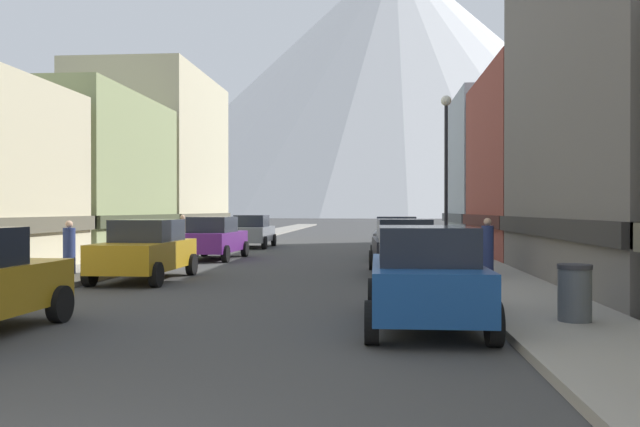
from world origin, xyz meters
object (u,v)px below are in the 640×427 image
Objects in this scene: car_left_1 at (146,250)px; car_right_0 at (425,276)px; streetlamp_right at (446,154)px; pedestrian_2 at (487,248)px; car_left_2 at (214,238)px; car_left_3 at (252,231)px; pedestrian_1 at (182,234)px; trash_bin_right at (575,293)px; pedestrian_0 at (69,249)px; car_right_2 at (396,238)px; car_right_1 at (403,247)px.

car_left_1 is 10.46m from car_right_0.
car_right_0 is 11.88m from streetlamp_right.
car_right_0 is at bearing -106.43° from pedestrian_2.
pedestrian_2 is at bearing -35.36° from car_left_2.
car_right_0 is (7.60, -24.12, 0.00)m from car_left_3.
car_right_0 is 2.62× the size of pedestrian_1.
trash_bin_right is 14.66m from pedestrian_0.
pedestrian_2 is (10.05, -15.81, 0.02)m from car_left_3.
trash_bin_right is 0.58× the size of pedestrian_2.
pedestrian_0 is at bearing -98.36° from car_left_3.
pedestrian_1 reaches higher than car_right_0.
car_right_2 is at bearing 41.29° from pedestrian_0.
car_left_2 is at bearing 72.97° from pedestrian_0.
streetlamp_right is (1.55, 2.00, 3.09)m from car_right_1.
pedestrian_1 reaches higher than pedestrian_2.
car_right_0 is 2.76× the size of pedestrian_0.
car_right_1 is (7.60, -6.07, 0.00)m from car_left_2.
pedestrian_1 is at bearing 135.70° from car_right_1.
car_right_1 is 6.90m from car_right_2.
pedestrian_2 is at bearing 3.94° from pedestrian_0.
car_right_2 is 6.00m from streetlamp_right.
trash_bin_right is at bearing -74.84° from car_right_1.
car_right_1 is 0.76× the size of streetlamp_right.
car_right_0 is at bearing -90.02° from car_right_1.
pedestrian_0 is (-10.05, -8.83, -0.02)m from car_right_2.
car_right_0 is at bearing -97.77° from streetlamp_right.
pedestrian_2 is (12.50, 0.86, 0.04)m from pedestrian_0.
streetlamp_right is at bearing 82.23° from car_right_0.
car_right_1 is 2.67m from pedestrian_2.
car_right_1 is 2.65× the size of pedestrian_1.
trash_bin_right is (2.55, -0.03, -0.26)m from car_right_0.
car_left_3 and car_right_0 have the same top height.
car_left_2 is at bearing 90.02° from car_left_1.
pedestrian_2 is at bearing 6.41° from car_left_1.
car_left_3 is 18.74m from pedestrian_2.
pedestrian_2 is (10.05, 1.13, 0.02)m from car_left_1.
pedestrian_1 is at bearing 138.99° from pedestrian_2.
car_left_2 is 2.79× the size of pedestrian_0.
car_left_2 is 8.68m from car_left_3.
pedestrian_0 is at bearing 149.29° from trash_bin_right.
pedestrian_1 is 0.29× the size of streetlamp_right.
car_right_1 is at bearing -44.30° from pedestrian_1.
car_right_1 is 10.23m from pedestrian_0.
trash_bin_right is at bearing -81.12° from car_right_2.
car_right_1 is (7.60, 2.19, 0.00)m from car_left_1.
car_right_1 is (7.60, -14.75, 0.00)m from car_left_3.
car_right_1 and car_right_2 have the same top height.
car_left_2 is 1.01× the size of car_right_0.
car_right_2 is (-0.00, 6.90, 0.00)m from car_right_1.
car_right_1 reaches higher than trash_bin_right.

